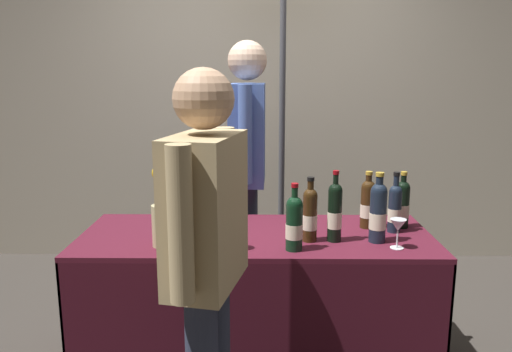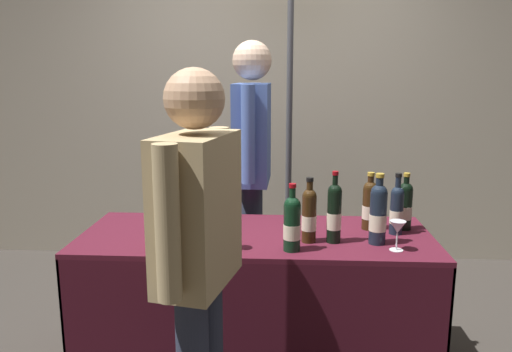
# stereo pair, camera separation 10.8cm
# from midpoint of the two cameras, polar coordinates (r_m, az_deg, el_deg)

# --- Properties ---
(back_partition) EXTENTS (5.75, 0.12, 2.46)m
(back_partition) POSITION_cam_midpoint_polar(r_m,az_deg,el_deg) (4.11, -0.49, 7.49)
(back_partition) COLOR #B2A893
(back_partition) RESTS_ON ground_plane
(tasting_table) EXTENTS (1.78, 0.70, 0.73)m
(tasting_table) POSITION_cam_midpoint_polar(r_m,az_deg,el_deg) (2.62, -1.21, -11.24)
(tasting_table) COLOR #4C1423
(tasting_table) RESTS_ON ground_plane
(featured_wine_bottle) EXTENTS (0.08, 0.08, 0.30)m
(featured_wine_bottle) POSITION_cam_midpoint_polar(r_m,az_deg,el_deg) (2.66, 11.58, -3.07)
(featured_wine_bottle) COLOR #38230F
(featured_wine_bottle) RESTS_ON tasting_table
(display_bottle_0) EXTENTS (0.07, 0.07, 0.32)m
(display_bottle_0) POSITION_cam_midpoint_polar(r_m,az_deg,el_deg) (2.41, 4.94, -4.34)
(display_bottle_0) COLOR #38230F
(display_bottle_0) RESTS_ON tasting_table
(display_bottle_1) EXTENTS (0.07, 0.07, 0.30)m
(display_bottle_1) POSITION_cam_midpoint_polar(r_m,az_deg,el_deg) (2.71, 15.36, -3.06)
(display_bottle_1) COLOR black
(display_bottle_1) RESTS_ON tasting_table
(display_bottle_2) EXTENTS (0.08, 0.08, 0.34)m
(display_bottle_2) POSITION_cam_midpoint_polar(r_m,az_deg,el_deg) (2.44, 12.61, -4.01)
(display_bottle_2) COLOR #192333
(display_bottle_2) RESTS_ON tasting_table
(display_bottle_3) EXTENTS (0.07, 0.07, 0.31)m
(display_bottle_3) POSITION_cam_midpoint_polar(r_m,az_deg,el_deg) (2.62, 14.52, -3.51)
(display_bottle_3) COLOR #192333
(display_bottle_3) RESTS_ON tasting_table
(display_bottle_4) EXTENTS (0.08, 0.08, 0.32)m
(display_bottle_4) POSITION_cam_midpoint_polar(r_m,az_deg,el_deg) (2.28, 3.05, -5.35)
(display_bottle_4) COLOR black
(display_bottle_4) RESTS_ON tasting_table
(display_bottle_5) EXTENTS (0.07, 0.07, 0.35)m
(display_bottle_5) POSITION_cam_midpoint_polar(r_m,az_deg,el_deg) (2.42, 7.77, -4.07)
(display_bottle_5) COLOR black
(display_bottle_5) RESTS_ON tasting_table
(wine_glass_near_vendor) EXTENTS (0.07, 0.07, 0.15)m
(wine_glass_near_vendor) POSITION_cam_midpoint_polar(r_m,az_deg,el_deg) (2.29, -4.22, -5.87)
(wine_glass_near_vendor) COLOR silver
(wine_glass_near_vendor) RESTS_ON tasting_table
(wine_glass_mid) EXTENTS (0.07, 0.07, 0.14)m
(wine_glass_mid) POSITION_cam_midpoint_polar(r_m,az_deg,el_deg) (2.38, 14.75, -5.60)
(wine_glass_mid) COLOR silver
(wine_glass_mid) RESTS_ON tasting_table
(flower_vase) EXTENTS (0.09, 0.10, 0.40)m
(flower_vase) POSITION_cam_midpoint_polar(r_m,az_deg,el_deg) (2.38, -12.08, -5.04)
(flower_vase) COLOR tan
(flower_vase) RESTS_ON tasting_table
(vendor_presenter) EXTENTS (0.24, 0.59, 1.72)m
(vendor_presenter) POSITION_cam_midpoint_polar(r_m,az_deg,el_deg) (3.08, -1.98, 2.61)
(vendor_presenter) COLOR #2D3347
(vendor_presenter) RESTS_ON ground_plane
(taster_foreground_right) EXTENTS (0.29, 0.55, 1.55)m
(taster_foreground_right) POSITION_cam_midpoint_polar(r_m,az_deg,el_deg) (1.82, -7.42, -7.95)
(taster_foreground_right) COLOR #2D3347
(taster_foreground_right) RESTS_ON ground_plane
(booth_signpost) EXTENTS (0.51, 0.04, 2.30)m
(booth_signpost) POSITION_cam_midpoint_polar(r_m,az_deg,el_deg) (3.55, 2.16, 9.63)
(booth_signpost) COLOR #47474C
(booth_signpost) RESTS_ON ground_plane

